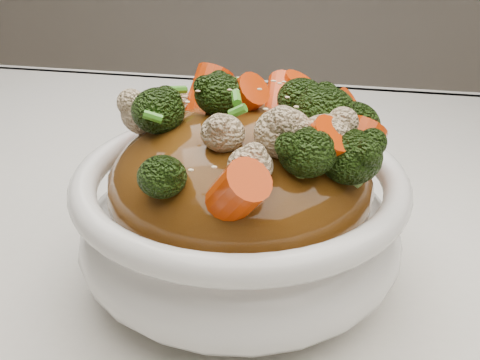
# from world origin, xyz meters

# --- Properties ---
(tablecloth) EXTENTS (1.20, 0.80, 0.04)m
(tablecloth) POSITION_xyz_m (0.00, 0.00, 0.73)
(tablecloth) COLOR silver
(tablecloth) RESTS_ON dining_table
(bowl) EXTENTS (0.25, 0.25, 0.09)m
(bowl) POSITION_xyz_m (-0.03, -0.06, 0.79)
(bowl) COLOR white
(bowl) RESTS_ON tablecloth
(sauce_base) EXTENTS (0.20, 0.20, 0.10)m
(sauce_base) POSITION_xyz_m (-0.03, -0.06, 0.82)
(sauce_base) COLOR #512E0D
(sauce_base) RESTS_ON bowl
(carrots) EXTENTS (0.20, 0.20, 0.05)m
(carrots) POSITION_xyz_m (-0.03, -0.06, 0.89)
(carrots) COLOR #D43B06
(carrots) RESTS_ON sauce_base
(broccoli) EXTENTS (0.20, 0.20, 0.05)m
(broccoli) POSITION_xyz_m (-0.03, -0.06, 0.89)
(broccoli) COLOR black
(broccoli) RESTS_ON sauce_base
(cauliflower) EXTENTS (0.20, 0.20, 0.04)m
(cauliflower) POSITION_xyz_m (-0.03, -0.06, 0.89)
(cauliflower) COLOR beige
(cauliflower) RESTS_ON sauce_base
(scallions) EXTENTS (0.15, 0.15, 0.02)m
(scallions) POSITION_xyz_m (-0.03, -0.06, 0.89)
(scallions) COLOR #3D9121
(scallions) RESTS_ON sauce_base
(sesame_seeds) EXTENTS (0.18, 0.18, 0.01)m
(sesame_seeds) POSITION_xyz_m (-0.03, -0.06, 0.89)
(sesame_seeds) COLOR beige
(sesame_seeds) RESTS_ON sauce_base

